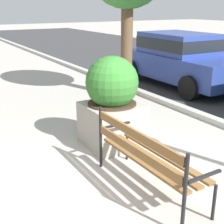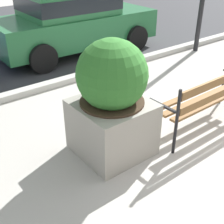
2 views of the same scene
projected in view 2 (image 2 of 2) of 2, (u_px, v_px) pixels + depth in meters
ground_plane at (209, 131)px, 4.54m from camera, size 80.00×80.00×0.00m
street_surface at (16, 31)px, 9.69m from camera, size 60.00×9.00×0.01m
curb_stone at (98, 71)px, 6.50m from camera, size 60.00×0.20×0.12m
park_bench at (209, 95)px, 4.39m from camera, size 1.80×0.54×0.95m
concrete_planter at (112, 101)px, 3.76m from camera, size 0.91×0.91×1.56m
parked_car_green at (73, 19)px, 7.46m from camera, size 4.13×1.98×1.56m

